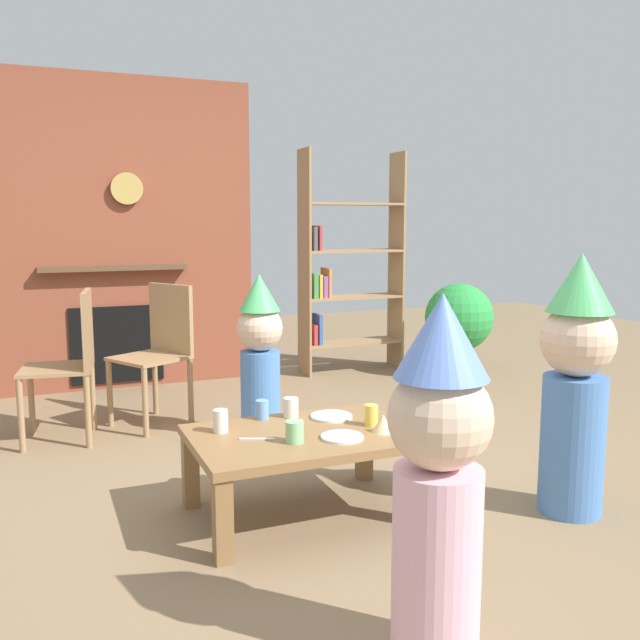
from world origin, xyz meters
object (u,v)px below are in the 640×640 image
Objects in this scene: bookshelf at (345,272)px; paper_cup_far_right at (262,410)px; birthday_cake_slice at (383,423)px; dining_chair_middle at (160,345)px; paper_cup_near_right at (295,432)px; coffee_table at (303,445)px; child_in_pink at (576,378)px; paper_cup_center at (291,408)px; paper_plate_rear at (331,416)px; dining_chair_left at (72,356)px; child_with_cone_hat at (439,471)px; child_by_the_chairs at (260,352)px; potted_plant_tall at (459,320)px; paper_plate_front at (342,437)px; paper_cup_near_left at (221,421)px; paper_cup_far_left at (371,415)px.

bookshelf is 2.86m from paper_cup_far_right.
dining_chair_middle is (-0.66, 1.83, 0.09)m from birthday_cake_slice.
coffee_table is at bearing 53.52° from paper_cup_near_right.
paper_cup_far_right is 1.43m from child_in_pink.
coffee_table is at bearing -118.21° from bookshelf.
paper_cup_center is (0.12, 0.36, 0.00)m from paper_cup_near_right.
dining_chair_left is at bearing 128.50° from paper_plate_rear.
paper_cup_far_right is at bearing 4.30° from child_with_cone_hat.
child_by_the_chairs is (-0.96, 1.57, -0.09)m from child_in_pink.
child_in_pink reaches higher than paper_plate_rear.
child_with_cone_hat is 0.95× the size of child_in_pink.
dining_chair_middle reaches higher than potted_plant_tall.
paper_plate_rear is at bearing -136.08° from potted_plant_tall.
bookshelf reaches higher than birthday_cake_slice.
dining_chair_left is 0.57m from dining_chair_middle.
paper_plate_front is at bearing -133.09° from potted_plant_tall.
paper_plate_rear is at bearing 10.74° from child_by_the_chairs.
birthday_cake_slice is at bearing -2.24° from paper_cup_near_right.
paper_cup_center is 2.91m from potted_plant_tall.
bookshelf reaches higher than child_by_the_chairs.
dining_chair_middle is at bearing 109.71° from birthday_cake_slice.
child_in_pink is 1.85m from child_by_the_chairs.
birthday_cake_slice is at bearing -68.07° from paper_plate_rear.
paper_cup_far_right is at bearing 110.51° from coffee_table.
dining_chair_middle reaches higher than paper_cup_near_left.
coffee_table is 5.33× the size of paper_plate_front.
birthday_cake_slice is at bearing 80.63° from dining_chair_middle.
coffee_table is at bearing -136.53° from potted_plant_tall.
child_by_the_chairs is 1.27× the size of potted_plant_tall.
child_in_pink reaches higher than birthday_cake_slice.
dining_chair_middle reaches higher than paper_cup_far_left.
child_by_the_chairs is at bearing -37.71° from child_in_pink.
potted_plant_tall reaches higher than birthday_cake_slice.
paper_cup_near_right is 1.27m from child_in_pink.
bookshelf reaches higher than paper_cup_center.
paper_cup_near_right is 0.08× the size of child_with_cone_hat.
potted_plant_tall is at bearing 38.37° from paper_cup_far_right.
paper_cup_near_left is 1.06× the size of paper_cup_far_left.
paper_plate_rear is at bearing 80.20° from dining_chair_middle.
bookshelf is 2.58m from dining_chair_left.
paper_plate_rear is 2.84m from potted_plant_tall.
dining_chair_left reaches higher than birthday_cake_slice.
birthday_cake_slice is (0.66, -0.28, -0.01)m from paper_cup_near_left.
paper_cup_near_left is 0.13× the size of potted_plant_tall.
paper_cup_far_left is 0.10× the size of child_by_the_chairs.
dining_chair_left is at bearing 121.59° from paper_cup_far_right.
dining_chair_left is (-0.54, 1.38, 0.08)m from paper_cup_near_left.
paper_cup_far_right is at bearing 69.93° from dining_chair_middle.
paper_cup_far_right is 1.45m from dining_chair_middle.
dining_chair_middle reaches higher than paper_cup_center.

